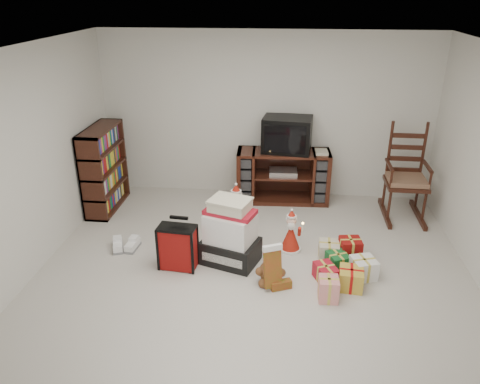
# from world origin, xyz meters

# --- Properties ---
(room) EXTENTS (5.01, 5.01, 2.51)m
(room) POSITION_xyz_m (0.00, 0.00, 1.25)
(room) COLOR beige
(room) RESTS_ON ground
(tv_stand) EXTENTS (1.41, 0.55, 0.79)m
(tv_stand) POSITION_xyz_m (0.29, 2.22, 0.40)
(tv_stand) COLOR #3F1612
(tv_stand) RESTS_ON floor
(bookshelf) EXTENTS (0.34, 1.01, 1.23)m
(bookshelf) POSITION_xyz_m (-2.30, 1.71, 0.59)
(bookshelf) COLOR #3D1810
(bookshelf) RESTS_ON floor
(rocking_chair) EXTENTS (0.57, 0.92, 1.39)m
(rocking_chair) POSITION_xyz_m (2.02, 1.91, 0.47)
(rocking_chair) COLOR #3D1810
(rocking_chair) RESTS_ON floor
(gift_pile) EXTENTS (0.75, 0.64, 0.80)m
(gift_pile) POSITION_xyz_m (-0.29, 0.38, 0.35)
(gift_pile) COLOR black
(gift_pile) RESTS_ON floor
(red_suitcase) EXTENTS (0.43, 0.26, 0.63)m
(red_suitcase) POSITION_xyz_m (-0.88, 0.18, 0.27)
(red_suitcase) COLOR maroon
(red_suitcase) RESTS_ON floor
(stocking) EXTENTS (0.27, 0.20, 0.54)m
(stocking) POSITION_xyz_m (0.23, -0.12, 0.27)
(stocking) COLOR #0E7A0D
(stocking) RESTS_ON floor
(teddy_bear) EXTENTS (0.26, 0.23, 0.39)m
(teddy_bear) POSITION_xyz_m (0.21, -0.00, 0.17)
(teddy_bear) COLOR brown
(teddy_bear) RESTS_ON floor
(santa_figurine) EXTENTS (0.28, 0.26, 0.56)m
(santa_figurine) POSITION_xyz_m (0.42, 0.71, 0.22)
(santa_figurine) COLOR #A51E11
(santa_figurine) RESTS_ON floor
(mrs_claus_figurine) EXTENTS (0.32, 0.31, 0.67)m
(mrs_claus_figurine) POSITION_xyz_m (-0.31, 1.20, 0.26)
(mrs_claus_figurine) COLOR #A51E11
(mrs_claus_figurine) RESTS_ON floor
(sneaker_pair) EXTENTS (0.36, 0.31, 0.10)m
(sneaker_pair) POSITION_xyz_m (-1.65, 0.53, 0.05)
(sneaker_pair) COLOR white
(sneaker_pair) RESTS_ON floor
(gift_cluster) EXTENTS (0.75, 1.09, 0.26)m
(gift_cluster) POSITION_xyz_m (1.01, 0.23, 0.13)
(gift_cluster) COLOR #A41222
(gift_cluster) RESTS_ON floor
(crt_television) EXTENTS (0.75, 0.58, 0.51)m
(crt_television) POSITION_xyz_m (0.33, 2.24, 1.05)
(crt_television) COLOR black
(crt_television) RESTS_ON tv_stand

